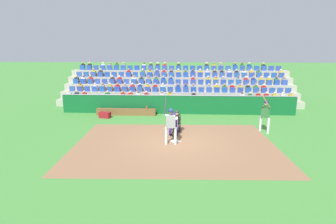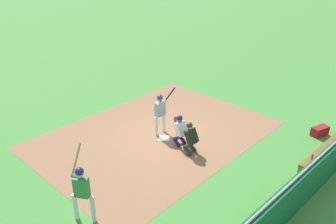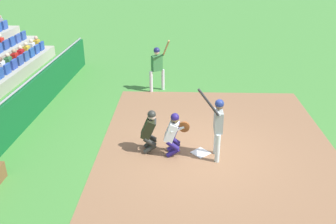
# 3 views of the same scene
# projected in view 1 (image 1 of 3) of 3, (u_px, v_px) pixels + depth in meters

# --- Properties ---
(ground_plane) EXTENTS (160.00, 160.00, 0.00)m
(ground_plane) POSITION_uv_depth(u_px,v_px,m) (175.00, 141.00, 13.09)
(ground_plane) COLOR #448739
(infield_dirt_patch) EXTENTS (9.75, 7.21, 0.01)m
(infield_dirt_patch) POSITION_uv_depth(u_px,v_px,m) (175.00, 145.00, 12.60)
(infield_dirt_patch) COLOR #8B6344
(infield_dirt_patch) RESTS_ON ground_plane
(home_plate_marker) EXTENTS (0.62, 0.62, 0.02)m
(home_plate_marker) POSITION_uv_depth(u_px,v_px,m) (175.00, 141.00, 13.08)
(home_plate_marker) COLOR white
(home_plate_marker) RESTS_ON infield_dirt_patch
(batter_at_plate) EXTENTS (0.60, 0.72, 2.16)m
(batter_at_plate) POSITION_uv_depth(u_px,v_px,m) (171.00, 122.00, 12.43)
(batter_at_plate) COLOR silver
(batter_at_plate) RESTS_ON ground_plane
(catcher_crouching) EXTENTS (0.47, 0.71, 1.30)m
(catcher_crouching) POSITION_uv_depth(u_px,v_px,m) (173.00, 123.00, 13.68)
(catcher_crouching) COLOR navy
(catcher_crouching) RESTS_ON ground_plane
(home_plate_umpire) EXTENTS (0.49, 0.49, 1.29)m
(home_plate_umpire) POSITION_uv_depth(u_px,v_px,m) (177.00, 120.00, 14.34)
(home_plate_umpire) COLOR #292A26
(home_plate_umpire) RESTS_ON ground_plane
(dugout_wall) EXTENTS (16.30, 0.24, 1.34)m
(dugout_wall) POSITION_uv_depth(u_px,v_px,m) (177.00, 105.00, 18.53)
(dugout_wall) COLOR #105A28
(dugout_wall) RESTS_ON ground_plane
(dugout_bench) EXTENTS (4.10, 0.40, 0.44)m
(dugout_bench) POSITION_uv_depth(u_px,v_px,m) (126.00, 112.00, 18.27)
(dugout_bench) COLOR brown
(dugout_bench) RESTS_ON ground_plane
(water_bottle_on_bench) EXTENTS (0.07, 0.07, 0.24)m
(water_bottle_on_bench) POSITION_uv_depth(u_px,v_px,m) (147.00, 107.00, 18.09)
(water_bottle_on_bench) COLOR #E1451A
(water_bottle_on_bench) RESTS_ON dugout_bench
(equipment_duffel_bag) EXTENTS (0.82, 0.54, 0.38)m
(equipment_duffel_bag) POSITION_uv_depth(u_px,v_px,m) (105.00, 115.00, 17.51)
(equipment_duffel_bag) COLOR maroon
(equipment_duffel_bag) RESTS_ON ground_plane
(on_deck_batter) EXTENTS (0.68, 0.86, 2.19)m
(on_deck_batter) POSITION_uv_depth(u_px,v_px,m) (265.00, 113.00, 14.23)
(on_deck_batter) COLOR silver
(on_deck_batter) RESTS_ON ground_plane
(bleacher_stand) EXTENTS (19.34, 4.35, 3.31)m
(bleacher_stand) POSITION_uv_depth(u_px,v_px,m) (178.00, 90.00, 22.97)
(bleacher_stand) COLOR #A7A591
(bleacher_stand) RESTS_ON ground_plane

